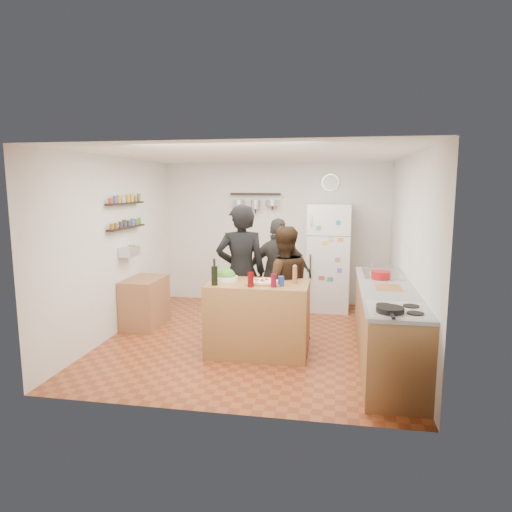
% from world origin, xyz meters
% --- Properties ---
extents(room_shell, '(4.20, 4.20, 4.20)m').
position_xyz_m(room_shell, '(0.00, 0.39, 1.25)').
color(room_shell, brown).
rests_on(room_shell, ground).
extents(prep_island, '(1.25, 0.72, 0.91)m').
position_xyz_m(prep_island, '(0.14, -0.51, 0.46)').
color(prep_island, olive).
rests_on(prep_island, floor).
extents(pizza_board, '(0.42, 0.34, 0.02)m').
position_xyz_m(pizza_board, '(0.22, -0.53, 0.92)').
color(pizza_board, olive).
rests_on(pizza_board, prep_island).
extents(pizza, '(0.34, 0.34, 0.02)m').
position_xyz_m(pizza, '(0.22, -0.53, 0.94)').
color(pizza, beige).
rests_on(pizza, pizza_board).
extents(salad_bowl, '(0.29, 0.29, 0.06)m').
position_xyz_m(salad_bowl, '(-0.28, -0.46, 0.94)').
color(salad_bowl, white).
rests_on(salad_bowl, prep_island).
extents(wine_bottle, '(0.08, 0.08, 0.23)m').
position_xyz_m(wine_bottle, '(-0.36, -0.73, 1.03)').
color(wine_bottle, black).
rests_on(wine_bottle, prep_island).
extents(wine_glass_near, '(0.07, 0.07, 0.18)m').
position_xyz_m(wine_glass_near, '(0.09, -0.75, 1.00)').
color(wine_glass_near, '#540708').
rests_on(wine_glass_near, prep_island).
extents(wine_glass_far, '(0.07, 0.07, 0.16)m').
position_xyz_m(wine_glass_far, '(0.36, -0.71, 0.99)').
color(wine_glass_far, maroon).
rests_on(wine_glass_far, prep_island).
extents(pepper_mill, '(0.06, 0.06, 0.19)m').
position_xyz_m(pepper_mill, '(0.59, -0.46, 1.00)').
color(pepper_mill, '#905B3C').
rests_on(pepper_mill, prep_island).
extents(salt_canister, '(0.07, 0.07, 0.12)m').
position_xyz_m(salt_canister, '(0.44, -0.63, 0.97)').
color(salt_canister, navy).
rests_on(salt_canister, prep_island).
extents(person_left, '(0.77, 0.61, 1.86)m').
position_xyz_m(person_left, '(-0.19, 0.00, 0.93)').
color(person_left, black).
rests_on(person_left, floor).
extents(person_center, '(0.91, 0.79, 1.58)m').
position_xyz_m(person_center, '(0.40, -0.05, 0.79)').
color(person_center, black).
rests_on(person_center, floor).
extents(person_back, '(0.96, 0.40, 1.64)m').
position_xyz_m(person_back, '(0.26, 0.55, 0.82)').
color(person_back, '#282624').
rests_on(person_back, floor).
extents(counter_run, '(0.63, 2.63, 0.90)m').
position_xyz_m(counter_run, '(1.70, -0.55, 0.45)').
color(counter_run, '#9E7042').
rests_on(counter_run, floor).
extents(stove_top, '(0.60, 0.62, 0.02)m').
position_xyz_m(stove_top, '(1.70, -1.50, 0.91)').
color(stove_top, white).
rests_on(stove_top, counter_run).
extents(skillet, '(0.26, 0.26, 0.05)m').
position_xyz_m(skillet, '(1.60, -1.62, 0.95)').
color(skillet, black).
rests_on(skillet, stove_top).
extents(sink, '(0.50, 0.80, 0.03)m').
position_xyz_m(sink, '(1.70, 0.30, 0.92)').
color(sink, silver).
rests_on(sink, counter_run).
extents(cutting_board, '(0.30, 0.40, 0.02)m').
position_xyz_m(cutting_board, '(1.70, -0.54, 0.91)').
color(cutting_board, olive).
rests_on(cutting_board, counter_run).
extents(red_bowl, '(0.24, 0.24, 0.10)m').
position_xyz_m(red_bowl, '(1.65, -0.05, 0.97)').
color(red_bowl, '#A41216').
rests_on(red_bowl, counter_run).
extents(fridge, '(0.70, 0.68, 1.80)m').
position_xyz_m(fridge, '(0.95, 1.75, 0.90)').
color(fridge, white).
rests_on(fridge, floor).
extents(wall_clock, '(0.30, 0.03, 0.30)m').
position_xyz_m(wall_clock, '(0.95, 2.08, 2.15)').
color(wall_clock, silver).
rests_on(wall_clock, back_wall).
extents(spice_shelf_lower, '(0.12, 1.00, 0.02)m').
position_xyz_m(spice_shelf_lower, '(-1.93, 0.20, 1.50)').
color(spice_shelf_lower, black).
rests_on(spice_shelf_lower, left_wall).
extents(spice_shelf_upper, '(0.12, 1.00, 0.02)m').
position_xyz_m(spice_shelf_upper, '(-1.93, 0.20, 1.85)').
color(spice_shelf_upper, black).
rests_on(spice_shelf_upper, left_wall).
extents(produce_basket, '(0.18, 0.35, 0.14)m').
position_xyz_m(produce_basket, '(-1.90, 0.20, 1.15)').
color(produce_basket, silver).
rests_on(produce_basket, left_wall).
extents(side_table, '(0.50, 0.80, 0.73)m').
position_xyz_m(side_table, '(-1.74, 0.32, 0.36)').
color(side_table, '#A27144').
rests_on(side_table, floor).
extents(pot_rack, '(0.90, 0.04, 0.04)m').
position_xyz_m(pot_rack, '(-0.35, 2.00, 1.95)').
color(pot_rack, black).
rests_on(pot_rack, back_wall).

